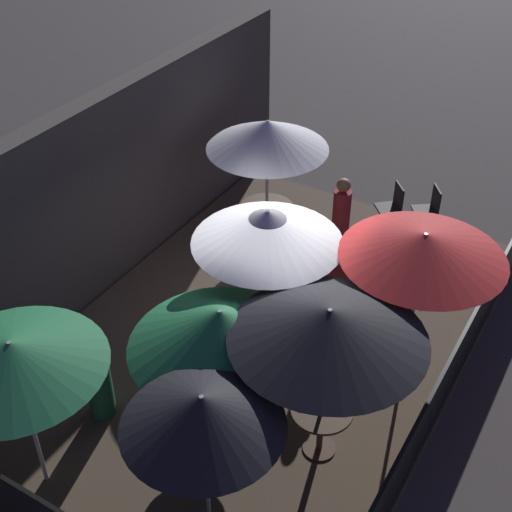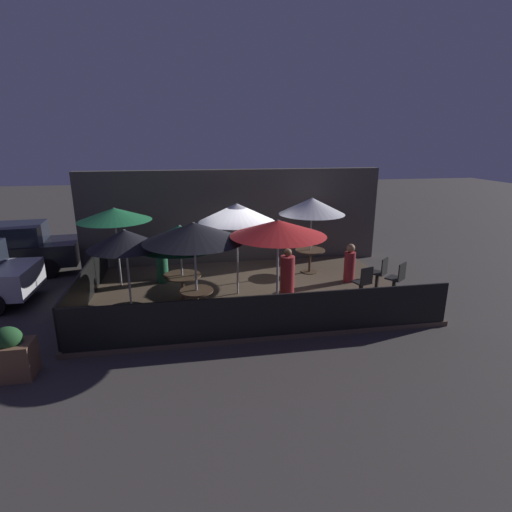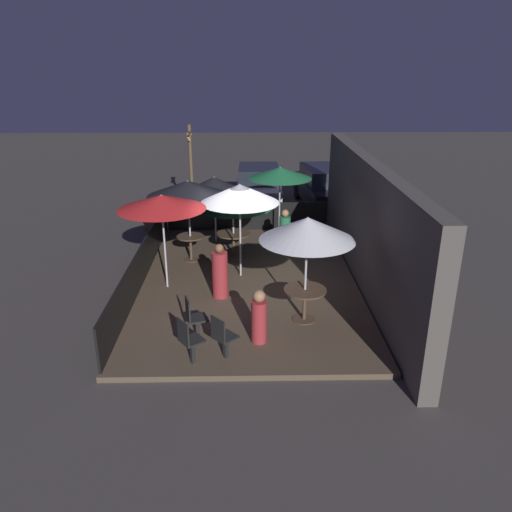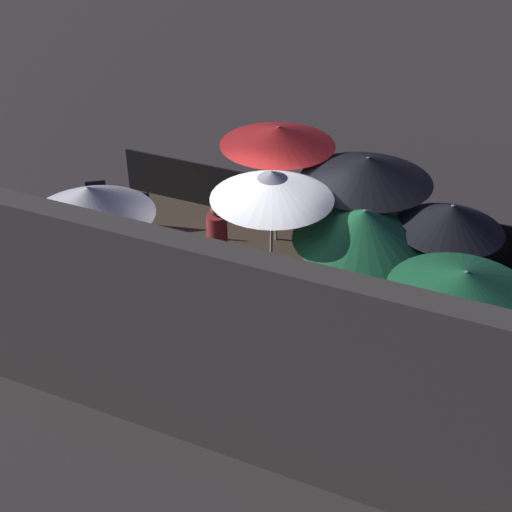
% 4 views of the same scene
% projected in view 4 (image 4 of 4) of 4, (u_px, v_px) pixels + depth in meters
% --- Properties ---
extents(ground_plane, '(60.00, 60.00, 0.00)m').
position_uv_depth(ground_plane, '(250.00, 306.00, 12.57)').
color(ground_plane, '#423D3A').
extents(patio_deck, '(8.57, 5.59, 0.12)m').
position_uv_depth(patio_deck, '(250.00, 303.00, 12.54)').
color(patio_deck, brown).
rests_on(patio_deck, ground_plane).
extents(building_wall, '(10.17, 0.36, 3.24)m').
position_uv_depth(building_wall, '(155.00, 336.00, 9.37)').
color(building_wall, '#4C4742').
rests_on(building_wall, ground_plane).
extents(fence_front, '(8.37, 0.05, 0.95)m').
position_uv_depth(fence_front, '(305.00, 206.00, 14.34)').
color(fence_front, black).
rests_on(fence_front, patio_deck).
extents(fence_side_left, '(0.05, 5.39, 0.95)m').
position_uv_depth(fence_side_left, '(504.00, 343.00, 10.81)').
color(fence_side_left, black).
rests_on(fence_side_left, patio_deck).
extents(patio_umbrella_0, '(2.29, 2.29, 2.33)m').
position_uv_depth(patio_umbrella_0, '(367.00, 169.00, 12.10)').
color(patio_umbrella_0, '#B2B2B7').
rests_on(patio_umbrella_0, patio_deck).
extents(patio_umbrella_1, '(2.25, 2.25, 2.02)m').
position_uv_depth(patio_umbrella_1, '(363.00, 225.00, 11.25)').
color(patio_umbrella_1, '#B2B2B7').
rests_on(patio_umbrella_1, patio_deck).
extents(patio_umbrella_2, '(2.03, 2.03, 2.38)m').
position_uv_depth(patio_umbrella_2, '(90.00, 201.00, 11.13)').
color(patio_umbrella_2, '#B2B2B7').
rests_on(patio_umbrella_2, patio_deck).
extents(patio_umbrella_3, '(2.14, 2.14, 2.40)m').
position_uv_depth(patio_umbrella_3, '(278.00, 136.00, 12.98)').
color(patio_umbrella_3, '#B2B2B7').
rests_on(patio_umbrella_3, patio_deck).
extents(patio_umbrella_4, '(2.02, 2.02, 2.27)m').
position_uv_depth(patio_umbrella_4, '(464.00, 283.00, 9.36)').
color(patio_umbrella_4, '#B2B2B7').
rests_on(patio_umbrella_4, patio_deck).
extents(patio_umbrella_5, '(1.74, 1.74, 2.09)m').
position_uv_depth(patio_umbrella_5, '(451.00, 218.00, 11.22)').
color(patio_umbrella_5, '#B2B2B7').
rests_on(patio_umbrella_5, patio_deck).
extents(patio_umbrella_6, '(2.01, 2.01, 2.50)m').
position_uv_depth(patio_umbrella_6, '(272.00, 185.00, 11.31)').
color(patio_umbrella_6, '#B2B2B7').
rests_on(patio_umbrella_6, patio_deck).
extents(dining_table_0, '(0.77, 0.77, 0.73)m').
position_uv_depth(dining_table_0, '(360.00, 245.00, 12.95)').
color(dining_table_0, '#4C3828').
rests_on(dining_table_0, patio_deck).
extents(dining_table_1, '(0.98, 0.98, 0.70)m').
position_uv_depth(dining_table_1, '(357.00, 286.00, 11.90)').
color(dining_table_1, '#4C3828').
rests_on(dining_table_1, patio_deck).
extents(dining_table_2, '(0.94, 0.94, 0.75)m').
position_uv_depth(dining_table_2, '(101.00, 281.00, 11.97)').
color(dining_table_2, '#4C3828').
rests_on(dining_table_2, patio_deck).
extents(patio_chair_0, '(0.50, 0.50, 0.90)m').
position_uv_depth(patio_chair_0, '(139.00, 214.00, 14.08)').
color(patio_chair_0, black).
rests_on(patio_chair_0, patio_deck).
extents(patio_chair_1, '(0.56, 0.56, 0.91)m').
position_uv_depth(patio_chair_1, '(87.00, 220.00, 13.86)').
color(patio_chair_1, black).
rests_on(patio_chair_1, patio_deck).
extents(patio_chair_2, '(0.56, 0.56, 0.95)m').
position_uv_depth(patio_chair_2, '(98.00, 202.00, 14.38)').
color(patio_chair_2, black).
rests_on(patio_chair_2, patio_deck).
extents(patron_0, '(0.53, 0.53, 1.36)m').
position_uv_depth(patron_0, '(217.00, 241.00, 13.01)').
color(patron_0, maroon).
rests_on(patron_0, patio_deck).
extents(patron_1, '(0.45, 0.45, 1.23)m').
position_uv_depth(patron_1, '(365.00, 352.00, 10.53)').
color(patron_1, '#236642').
rests_on(patron_1, patio_deck).
extents(patron_2, '(0.32, 0.32, 1.15)m').
position_uv_depth(patron_2, '(93.00, 243.00, 13.09)').
color(patron_2, maroon).
rests_on(patron_2, patio_deck).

